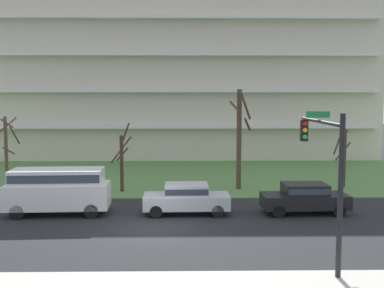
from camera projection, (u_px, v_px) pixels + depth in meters
name	position (u px, v px, depth m)	size (l,w,h in m)	color
ground	(155.00, 227.00, 22.25)	(160.00, 160.00, 0.00)	#232326
grass_lawn_strip	(166.00, 176.00, 36.17)	(80.00, 16.00, 0.08)	#547F42
apartment_building	(170.00, 75.00, 48.77)	(39.43, 11.92, 16.24)	beige
tree_far_left	(7.00, 150.00, 30.26)	(1.72, 1.71, 4.78)	brown
tree_left	(122.00, 160.00, 30.11)	(1.34, 0.90, 4.42)	#423023
tree_center	(240.00, 137.00, 30.72)	(1.47, 1.14, 6.50)	#4C3828
tree_right	(344.00, 156.00, 31.50)	(1.32, 0.87, 3.93)	#423023
van_white_near_left	(58.00, 188.00, 24.51)	(5.28, 2.21, 2.36)	white
sedan_black_center_left	(305.00, 197.00, 24.78)	(4.47, 1.98, 1.57)	black
sedan_silver_center_right	(186.00, 197.00, 24.67)	(4.43, 1.88, 1.57)	#B7BABF
traffic_signal_mast	(324.00, 159.00, 17.28)	(0.90, 5.25, 5.53)	black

